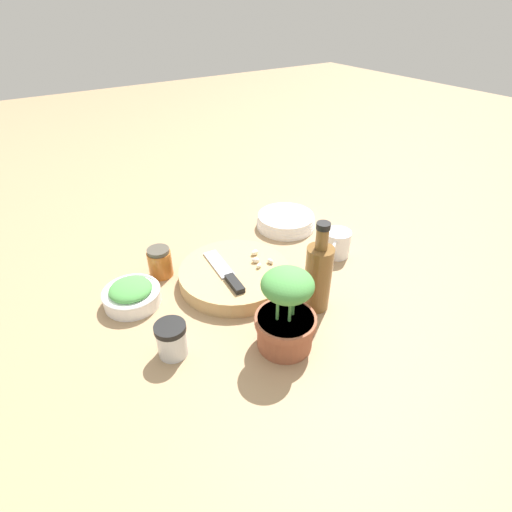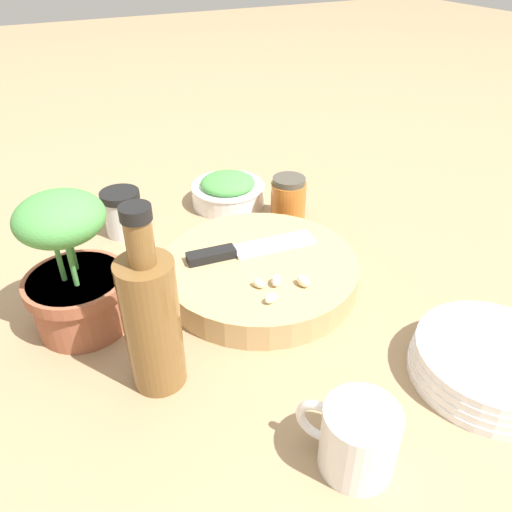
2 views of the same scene
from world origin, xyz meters
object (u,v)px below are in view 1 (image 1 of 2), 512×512
(cutting_board, at_px, (235,275))
(plate_stack, at_px, (286,221))
(garlic_cloves, at_px, (259,259))
(herb_bowl, at_px, (132,294))
(spice_jar, at_px, (172,339))
(potted_herb, at_px, (286,315))
(honey_jar, at_px, (160,262))
(coffee_mug, at_px, (337,244))
(oil_bottle, at_px, (318,275))
(chef_knife, at_px, (226,273))

(cutting_board, distance_m, plate_stack, 0.31)
(garlic_cloves, height_order, herb_bowl, herb_bowl)
(spice_jar, height_order, potted_herb, potted_herb)
(garlic_cloves, relative_size, honey_jar, 0.92)
(spice_jar, height_order, plate_stack, spice_jar)
(honey_jar, distance_m, potted_herb, 0.39)
(spice_jar, distance_m, coffee_mug, 0.52)
(cutting_board, xyz_separation_m, oil_bottle, (-0.11, 0.18, 0.07))
(potted_herb, bearing_deg, chef_knife, -88.66)
(garlic_cloves, xyz_separation_m, herb_bowl, (0.31, -0.06, -0.02))
(coffee_mug, distance_m, oil_bottle, 0.23)
(cutting_board, xyz_separation_m, chef_knife, (0.03, 0.01, 0.02))
(chef_knife, xyz_separation_m, oil_bottle, (-0.14, 0.17, 0.04))
(herb_bowl, bearing_deg, garlic_cloves, 168.14)
(potted_herb, bearing_deg, spice_jar, -27.40)
(herb_bowl, relative_size, coffee_mug, 1.47)
(potted_herb, bearing_deg, herb_bowl, -53.93)
(cutting_board, xyz_separation_m, garlic_cloves, (-0.07, 0.01, 0.03))
(herb_bowl, xyz_separation_m, potted_herb, (-0.22, 0.30, 0.05))
(oil_bottle, bearing_deg, cutting_board, -59.32)
(spice_jar, distance_m, oil_bottle, 0.34)
(spice_jar, xyz_separation_m, potted_herb, (-0.20, 0.10, 0.04))
(chef_knife, relative_size, coffee_mug, 2.11)
(plate_stack, xyz_separation_m, honey_jar, (0.41, 0.02, 0.02))
(coffee_mug, distance_m, potted_herb, 0.37)
(garlic_cloves, xyz_separation_m, spice_jar, (0.29, 0.13, -0.01))
(potted_herb, bearing_deg, coffee_mug, -149.31)
(cutting_board, xyz_separation_m, herb_bowl, (0.24, -0.06, 0.01))
(spice_jar, bearing_deg, coffee_mug, -170.82)
(plate_stack, xyz_separation_m, potted_herb, (0.29, 0.39, 0.06))
(chef_knife, distance_m, garlic_cloves, 0.10)
(cutting_board, height_order, chef_knife, chef_knife)
(spice_jar, xyz_separation_m, coffee_mug, (-0.51, -0.08, -0.00))
(coffee_mug, bearing_deg, herb_bowl, -11.72)
(cutting_board, distance_m, honey_jar, 0.19)
(potted_herb, bearing_deg, oil_bottle, -156.52)
(honey_jar, bearing_deg, chef_knife, 129.44)
(honey_jar, bearing_deg, cutting_board, 138.09)
(herb_bowl, height_order, spice_jar, spice_jar)
(potted_herb, bearing_deg, honey_jar, -72.07)
(honey_jar, xyz_separation_m, potted_herb, (-0.12, 0.36, 0.04))
(coffee_mug, bearing_deg, spice_jar, 9.18)
(chef_knife, xyz_separation_m, spice_jar, (0.19, 0.12, -0.01))
(spice_jar, bearing_deg, herb_bowl, -85.15)
(chef_knife, height_order, honey_jar, honey_jar)
(cutting_board, relative_size, herb_bowl, 2.06)
(oil_bottle, bearing_deg, honey_jar, -51.06)
(chef_knife, bearing_deg, spice_jar, -141.77)
(coffee_mug, height_order, potted_herb, potted_herb)
(chef_knife, xyz_separation_m, herb_bowl, (0.21, -0.07, -0.02))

